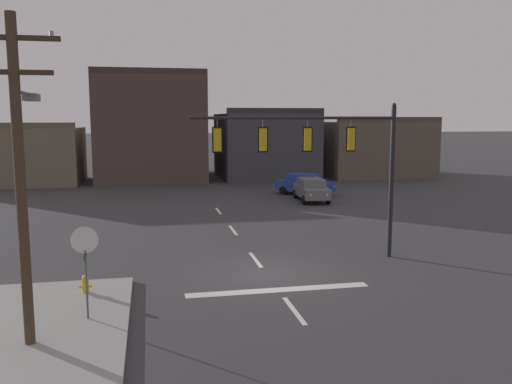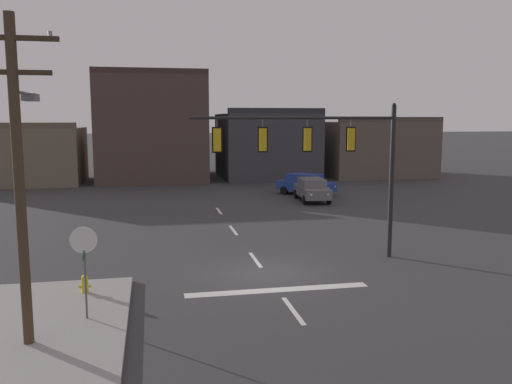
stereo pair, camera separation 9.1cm
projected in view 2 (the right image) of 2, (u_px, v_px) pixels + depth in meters
The scene contains 11 objects.
ground_plane at pixel (266, 273), 20.09m from camera, with size 400.00×400.00×0.00m, color #353538.
sidewalk_near_corner at pixel (36, 327), 14.76m from camera, with size 5.00×8.00×0.15m, color gray.
stop_bar_paint at pixel (278, 290), 18.15m from camera, with size 6.40×0.50×0.01m, color silver.
lane_centreline at pixel (255, 260), 22.03m from camera, with size 0.16×26.40×0.01m.
signal_mast_near_side at pixel (322, 150), 21.52m from camera, with size 8.46×0.76×6.48m.
stop_sign at pixel (84, 250), 14.92m from camera, with size 0.76×0.64×2.83m.
car_lot_nearside at pixel (312, 189), 37.68m from camera, with size 2.14×4.55×1.61m.
car_lot_middle at pixel (306, 184), 40.70m from camera, with size 4.32×4.44×1.61m.
utility_pole at pixel (20, 167), 13.04m from camera, with size 2.20×2.27×8.33m.
fire_hydrant at pixel (85, 287), 17.42m from camera, with size 0.40×0.30×0.75m.
building_row at pixel (200, 140), 52.07m from camera, with size 45.26×13.27×10.15m.
Camera 2 is at (-4.15, -19.03, 5.84)m, focal length 37.10 mm.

